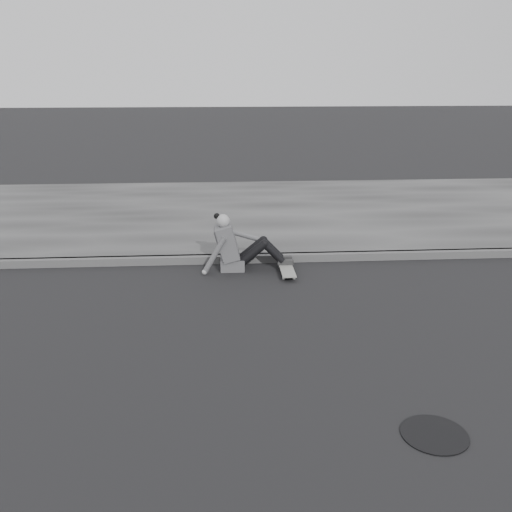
{
  "coord_description": "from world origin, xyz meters",
  "views": [
    {
      "loc": [
        -0.49,
        -5.91,
        2.92
      ],
      "look_at": [
        -0.0,
        1.36,
        0.5
      ],
      "focal_mm": 40.0,
      "sensor_mm": 36.0,
      "label": 1
    }
  ],
  "objects": [
    {
      "name": "ground",
      "position": [
        0.0,
        0.0,
        0.0
      ],
      "size": [
        80.0,
        80.0,
        0.0
      ],
      "primitive_type": "plane",
      "color": "black",
      "rests_on": "ground"
    },
    {
      "name": "manhole",
      "position": [
        1.27,
        -1.98,
        0.01
      ],
      "size": [
        0.56,
        0.56,
        0.01
      ],
      "primitive_type": "cylinder",
      "color": "black",
      "rests_on": "ground"
    },
    {
      "name": "curb",
      "position": [
        0.0,
        2.58,
        0.06
      ],
      "size": [
        24.0,
        0.16,
        0.12
      ],
      "primitive_type": "cube",
      "color": "#464646",
      "rests_on": "ground"
    },
    {
      "name": "sidewalk",
      "position": [
        0.0,
        5.6,
        0.06
      ],
      "size": [
        24.0,
        6.0,
        0.12
      ],
      "primitive_type": "cube",
      "color": "#363636",
      "rests_on": "ground"
    },
    {
      "name": "skateboard",
      "position": [
        0.5,
        2.01,
        0.07
      ],
      "size": [
        0.2,
        0.78,
        0.09
      ],
      "color": "#A6A6A1",
      "rests_on": "ground"
    },
    {
      "name": "seated_woman",
      "position": [
        -0.24,
        2.26,
        0.36
      ],
      "size": [
        1.38,
        0.46,
        0.88
      ],
      "color": "#4A4A4D",
      "rests_on": "ground"
    }
  ]
}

